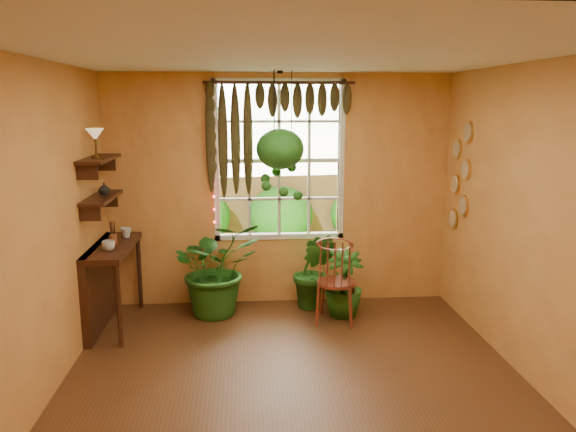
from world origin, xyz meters
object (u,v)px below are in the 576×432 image
potted_plant_left (217,268)px  potted_plant_mid (314,271)px  hanging_basket (280,152)px  counter_ledge (104,277)px  windsor_chair (336,293)px

potted_plant_left → potted_plant_mid: potted_plant_left is taller
potted_plant_left → hanging_basket: 1.48m
counter_ledge → potted_plant_left: size_ratio=1.10×
potted_plant_mid → potted_plant_left: bearing=-175.1°
windsor_chair → potted_plant_left: bearing=-179.2°
hanging_basket → potted_plant_mid: bearing=7.5°
counter_ledge → potted_plant_mid: (2.30, 0.37, -0.10)m
potted_plant_left → potted_plant_mid: size_ratio=1.20×
potted_plant_mid → hanging_basket: (-0.40, -0.05, 1.38)m
windsor_chair → counter_ledge: bearing=-165.8°
counter_ledge → potted_plant_left: bearing=13.0°
counter_ledge → potted_plant_mid: bearing=9.1°
potted_plant_left → potted_plant_mid: (1.12, 0.10, -0.09)m
windsor_chair → potted_plant_mid: bearing=127.7°
counter_ledge → potted_plant_mid: 2.33m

